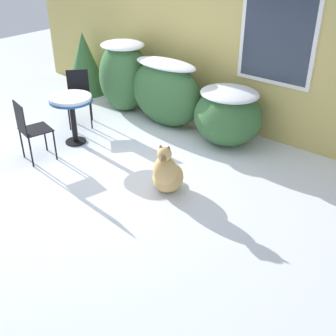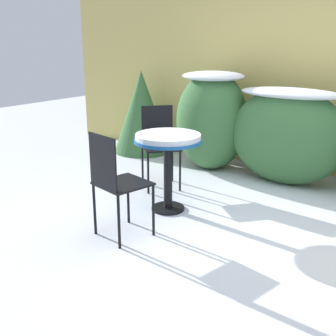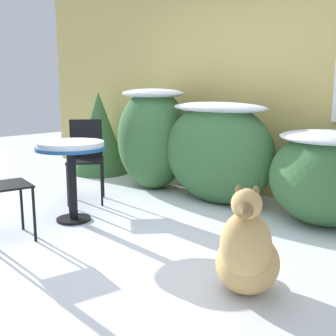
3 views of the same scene
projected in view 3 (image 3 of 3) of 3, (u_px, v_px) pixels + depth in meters
The scene contains 9 objects.
ground_plane at pixel (120, 243), 3.50m from camera, with size 16.00×16.00×0.00m, color white.
house_wall at pixel (267, 73), 4.79m from camera, with size 8.00×0.10×2.84m.
shrub_left at pixel (153, 136), 5.30m from camera, with size 0.93×0.87×1.26m.
shrub_middle at pixel (217, 150), 4.62m from camera, with size 1.38×0.64×1.12m.
shrub_right at pixel (327, 175), 3.90m from camera, with size 1.07×1.00×0.89m.
evergreen_bush at pixel (99, 133), 6.28m from camera, with size 0.85×0.85×1.21m.
patio_table at pixel (71, 156), 3.98m from camera, with size 0.65×0.65×0.77m.
patio_chair_near_table at pixel (86, 156), 4.73m from camera, with size 0.56×0.56×0.92m.
dog at pixel (247, 254), 2.58m from camera, with size 0.55×0.62×0.72m.
Camera 3 is at (2.51, -2.21, 1.27)m, focal length 45.00 mm.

